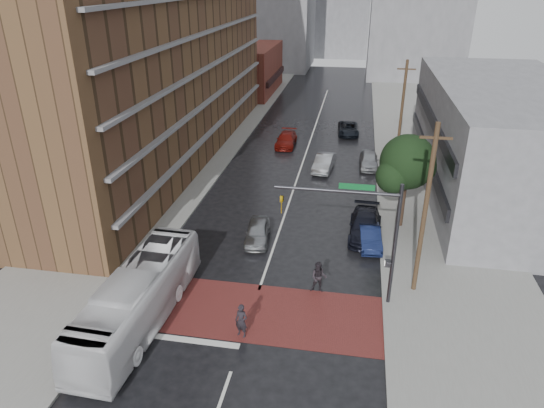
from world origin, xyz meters
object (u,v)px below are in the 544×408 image
(pedestrian_a, at_px, (241,321))
(car_travel_c, at_px, (286,140))
(suv_travel, at_px, (348,129))
(car_travel_a, at_px, (257,232))
(car_parked_near, at_px, (370,237))
(car_travel_b, at_px, (324,163))
(car_parked_mid, at_px, (365,226))
(pedestrian_b, at_px, (319,277))
(transit_bus, at_px, (139,297))
(car_parked_far, at_px, (369,160))

(pedestrian_a, height_order, car_travel_c, pedestrian_a)
(suv_travel, bearing_deg, car_travel_a, -105.60)
(suv_travel, bearing_deg, car_parked_near, -89.02)
(car_travel_b, height_order, car_parked_mid, car_parked_mid)
(car_travel_c, bearing_deg, car_parked_near, -66.73)
(pedestrian_a, relative_size, pedestrian_b, 0.97)
(pedestrian_a, xyz_separation_m, car_parked_mid, (6.06, 11.70, -0.15))
(transit_bus, distance_m, pedestrian_b, 9.90)
(car_travel_c, height_order, car_parked_far, car_parked_far)
(transit_bus, xyz_separation_m, car_travel_c, (3.14, 30.20, -0.84))
(pedestrian_a, distance_m, pedestrian_b, 5.68)
(suv_travel, bearing_deg, car_parked_mid, -89.48)
(car_parked_far, bearing_deg, pedestrian_a, -105.63)
(car_travel_b, relative_size, car_parked_near, 1.14)
(pedestrian_a, xyz_separation_m, car_travel_c, (-2.29, 30.37, -0.23))
(transit_bus, height_order, car_travel_b, transit_bus)
(suv_travel, xyz_separation_m, car_parked_near, (2.27, -25.34, -0.03))
(car_parked_near, xyz_separation_m, car_parked_far, (0.00, 15.00, 0.09))
(car_travel_a, height_order, car_parked_near, car_travel_a)
(pedestrian_b, bearing_deg, car_travel_b, 92.83)
(car_travel_b, bearing_deg, transit_bus, -101.99)
(car_travel_b, height_order, car_parked_far, car_travel_b)
(pedestrian_a, relative_size, suv_travel, 0.38)
(pedestrian_b, xyz_separation_m, car_travel_a, (-4.64, 5.20, -0.28))
(transit_bus, relative_size, car_parked_near, 2.82)
(car_travel_b, height_order, suv_travel, car_travel_b)
(pedestrian_b, height_order, car_parked_far, pedestrian_b)
(transit_bus, xyz_separation_m, suv_travel, (9.53, 35.59, -0.87))
(pedestrian_a, height_order, suv_travel, pedestrian_a)
(transit_bus, xyz_separation_m, car_parked_mid, (11.49, 11.53, -0.77))
(pedestrian_b, bearing_deg, car_parked_near, 63.00)
(pedestrian_b, bearing_deg, pedestrian_a, -128.35)
(car_travel_b, xyz_separation_m, car_travel_c, (-4.53, 6.48, -0.04))
(suv_travel, bearing_deg, pedestrian_b, -95.32)
(pedestrian_a, relative_size, car_parked_near, 0.47)
(car_travel_a, distance_m, car_parked_near, 7.59)
(pedestrian_b, height_order, car_travel_a, pedestrian_b)
(car_parked_mid, bearing_deg, transit_bus, -133.19)
(car_parked_near, relative_size, car_parked_far, 0.91)
(car_parked_far, bearing_deg, car_parked_near, -91.55)
(car_travel_b, bearing_deg, car_travel_c, 130.84)
(car_travel_b, relative_size, car_parked_mid, 0.84)
(pedestrian_b, xyz_separation_m, car_travel_c, (-5.75, 25.87, -0.26))
(transit_bus, bearing_deg, pedestrian_a, 0.26)
(pedestrian_a, xyz_separation_m, car_parked_far, (6.37, 25.42, -0.19))
(car_parked_mid, relative_size, car_parked_far, 1.24)
(car_travel_c, relative_size, car_parked_mid, 0.90)
(transit_bus, distance_m, pedestrian_a, 5.46)
(car_travel_b, relative_size, car_travel_c, 0.93)
(pedestrian_a, relative_size, car_travel_c, 0.39)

